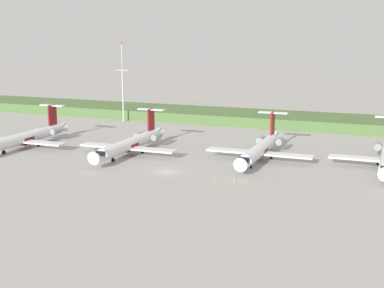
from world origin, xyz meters
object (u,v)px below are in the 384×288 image
(safety_cone_front_marker, at_px, (216,178))
(safety_cone_mid_marker, at_px, (235,180))
(safety_cone_rear_marker, at_px, (247,182))
(antenna_mast, at_px, (123,89))
(regional_jet_third, at_px, (261,148))
(regional_jet_second, at_px, (131,143))
(regional_jet_nearest, at_px, (27,137))

(safety_cone_front_marker, relative_size, safety_cone_mid_marker, 1.00)
(safety_cone_rear_marker, bearing_deg, antenna_mast, 135.80)
(regional_jet_third, bearing_deg, safety_cone_front_marker, -101.33)
(regional_jet_second, height_order, antenna_mast, antenna_mast)
(regional_jet_nearest, distance_m, regional_jet_third, 55.80)
(regional_jet_third, distance_m, safety_cone_front_marker, 19.07)
(antenna_mast, height_order, safety_cone_rear_marker, antenna_mast)
(safety_cone_mid_marker, bearing_deg, antenna_mast, 134.73)
(safety_cone_mid_marker, bearing_deg, regional_jet_third, 89.51)
(regional_jet_nearest, distance_m, regional_jet_second, 26.82)
(safety_cone_front_marker, distance_m, safety_cone_rear_marker, 6.07)
(safety_cone_front_marker, bearing_deg, regional_jet_nearest, 168.57)
(regional_jet_second, height_order, regional_jet_third, same)
(regional_jet_nearest, height_order, regional_jet_second, same)
(regional_jet_second, bearing_deg, safety_cone_front_marker, -27.65)
(regional_jet_third, bearing_deg, safety_cone_mid_marker, -90.49)
(antenna_mast, relative_size, safety_cone_mid_marker, 44.19)
(regional_jet_nearest, bearing_deg, safety_cone_mid_marker, -10.71)
(regional_jet_second, relative_size, safety_cone_mid_marker, 56.36)
(regional_jet_second, bearing_deg, safety_cone_rear_marker, -23.59)
(antenna_mast, xyz_separation_m, safety_cone_mid_marker, (52.30, -52.80, -9.79))
(antenna_mast, distance_m, safety_cone_rear_marker, 77.04)
(safety_cone_mid_marker, bearing_deg, safety_cone_front_marker, 179.91)
(regional_jet_nearest, height_order, safety_cone_rear_marker, regional_jet_nearest)
(regional_jet_nearest, height_order, safety_cone_front_marker, regional_jet_nearest)
(regional_jet_third, bearing_deg, safety_cone_rear_marker, -83.04)
(antenna_mast, xyz_separation_m, safety_cone_front_marker, (48.74, -52.79, -9.79))
(safety_cone_front_marker, relative_size, safety_cone_rear_marker, 1.00)
(regional_jet_nearest, xyz_separation_m, regional_jet_third, (55.20, 8.16, 0.00))
(safety_cone_mid_marker, bearing_deg, safety_cone_rear_marker, -10.86)
(regional_jet_third, height_order, safety_cone_mid_marker, regional_jet_third)
(safety_cone_mid_marker, distance_m, safety_cone_rear_marker, 2.53)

